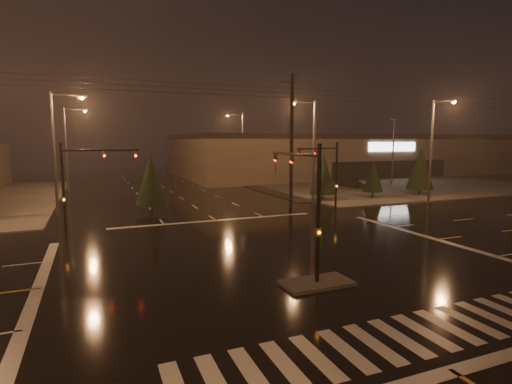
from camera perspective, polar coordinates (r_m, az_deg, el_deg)
ground at (r=21.05m, az=3.01°, el=-9.56°), size 140.00×140.00×0.00m
sidewalk_ne at (r=62.07m, az=16.38°, el=1.42°), size 36.00×36.00×0.12m
median_island at (r=17.68m, az=8.68°, el=-12.72°), size 3.00×1.60×0.15m
crosswalk at (r=14.01m, az=19.83°, el=-18.95°), size 15.00×2.60×0.01m
stop_bar_near at (r=12.79m, az=26.30°, el=-21.98°), size 16.00×0.50×0.01m
stop_bar_far at (r=31.06m, az=-5.69°, el=-4.06°), size 16.00×0.50×0.01m
parking_lot at (r=63.84m, az=21.02°, el=1.36°), size 50.00×24.00×0.08m
retail_building at (r=77.65m, az=12.00°, el=5.47°), size 60.20×28.30×7.20m
signal_mast_median at (r=17.58m, az=7.36°, el=-0.45°), size 0.25×4.59×6.00m
signal_mast_ne at (r=33.72m, az=10.34°, el=3.25°), size 4.84×1.86×6.00m
signal_mast_nw at (r=28.45m, az=-23.94°, el=2.01°), size 4.84×1.86×6.00m
streetlight_1 at (r=36.30m, az=-26.45°, el=6.07°), size 2.77×0.32×10.00m
streetlight_2 at (r=52.27m, az=-25.21°, el=6.28°), size 2.77×0.32×10.00m
streetlight_3 at (r=39.53m, az=7.89°, el=6.80°), size 2.77×0.32×10.00m
streetlight_4 at (r=57.72m, az=-2.19°, el=7.00°), size 2.77×0.32×10.00m
streetlight_6 at (r=42.45m, az=24.08°, el=6.26°), size 0.32×2.77×10.00m
utility_pole_1 at (r=36.25m, az=5.10°, el=7.31°), size 2.20×0.32×12.00m
conifer_0 at (r=41.40m, az=9.54°, el=2.62°), size 2.69×2.69×4.90m
conifer_1 at (r=44.53m, az=16.42°, el=2.20°), size 2.15×2.15×4.06m
conifer_2 at (r=48.91m, az=22.45°, el=3.19°), size 3.03×3.03×5.43m
conifer_3 at (r=35.14m, az=-14.78°, el=1.71°), size 2.72×2.72×4.96m
car_parked at (r=53.58m, az=13.66°, el=1.34°), size 2.21×4.47×1.47m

